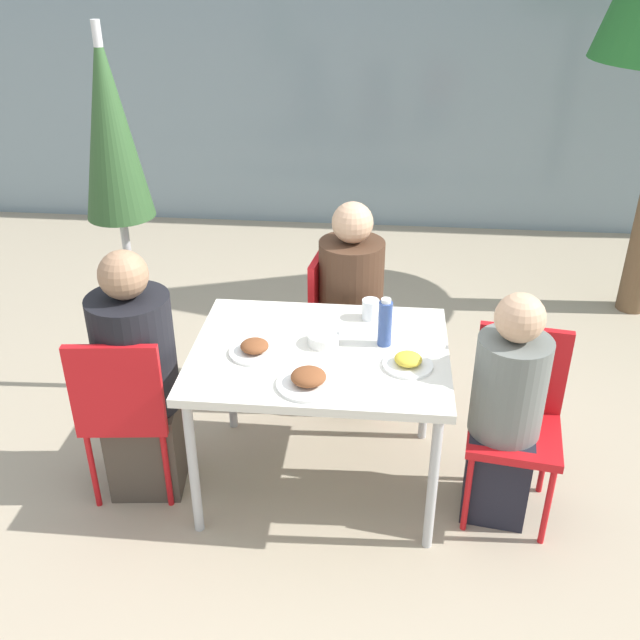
# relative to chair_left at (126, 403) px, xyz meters

# --- Properties ---
(ground_plane) EXTENTS (24.00, 24.00, 0.00)m
(ground_plane) POSITION_rel_chair_left_xyz_m (0.86, 0.17, -0.52)
(ground_plane) COLOR tan
(building_facade) EXTENTS (10.00, 0.20, 3.00)m
(building_facade) POSITION_rel_chair_left_xyz_m (0.86, 3.79, 0.98)
(building_facade) COLOR gray
(building_facade) RESTS_ON ground
(dining_table) EXTENTS (1.14, 0.89, 0.75)m
(dining_table) POSITION_rel_chair_left_xyz_m (0.86, 0.17, 0.17)
(dining_table) COLOR silver
(dining_table) RESTS_ON ground
(chair_left) EXTENTS (0.44, 0.44, 0.88)m
(chair_left) POSITION_rel_chair_left_xyz_m (0.00, 0.00, 0.00)
(chair_left) COLOR red
(chair_left) RESTS_ON ground
(person_left) EXTENTS (0.36, 0.36, 1.23)m
(person_left) POSITION_rel_chair_left_xyz_m (0.04, 0.08, 0.06)
(person_left) COLOR #473D33
(person_left) RESTS_ON ground
(chair_right) EXTENTS (0.45, 0.45, 0.88)m
(chair_right) POSITION_rel_chair_left_xyz_m (1.75, 0.13, 0.00)
(chair_right) COLOR red
(chair_right) RESTS_ON ground
(person_right) EXTENTS (0.32, 0.32, 1.12)m
(person_right) POSITION_rel_chair_left_xyz_m (1.69, 0.05, 0.02)
(person_right) COLOR black
(person_right) RESTS_ON ground
(chair_far) EXTENTS (0.45, 0.45, 0.88)m
(chair_far) POSITION_rel_chair_left_xyz_m (0.89, 0.93, 0.00)
(chair_far) COLOR red
(chair_far) RESTS_ON ground
(person_far) EXTENTS (0.35, 0.35, 1.19)m
(person_far) POSITION_rel_chair_left_xyz_m (0.96, 0.87, 0.05)
(person_far) COLOR #473D33
(person_far) RESTS_ON ground
(closed_umbrella) EXTENTS (0.36, 0.36, 2.03)m
(closed_umbrella) POSITION_rel_chair_left_xyz_m (-0.24, 0.87, 0.94)
(closed_umbrella) COLOR #333333
(closed_umbrella) RESTS_ON ground
(plate_0) EXTENTS (0.23, 0.23, 0.06)m
(plate_0) POSITION_rel_chair_left_xyz_m (0.58, 0.11, 0.25)
(plate_0) COLOR white
(plate_0) RESTS_ON dining_table
(plate_1) EXTENTS (0.22, 0.22, 0.06)m
(plate_1) POSITION_rel_chair_left_xyz_m (1.25, 0.07, 0.25)
(plate_1) COLOR white
(plate_1) RESTS_ON dining_table
(plate_2) EXTENTS (0.27, 0.27, 0.07)m
(plate_2) POSITION_rel_chair_left_xyz_m (0.84, -0.12, 0.26)
(plate_2) COLOR white
(plate_2) RESTS_ON dining_table
(bottle) EXTENTS (0.06, 0.06, 0.23)m
(bottle) POSITION_rel_chair_left_xyz_m (1.15, 0.25, 0.34)
(bottle) COLOR #334C8E
(bottle) RESTS_ON dining_table
(drinking_cup) EXTENTS (0.08, 0.08, 0.10)m
(drinking_cup) POSITION_rel_chair_left_xyz_m (1.08, 0.49, 0.28)
(drinking_cup) COLOR white
(drinking_cup) RESTS_ON dining_table
(salad_bowl) EXTENTS (0.14, 0.14, 0.05)m
(salad_bowl) POSITION_rel_chair_left_xyz_m (0.88, 0.22, 0.26)
(salad_bowl) COLOR white
(salad_bowl) RESTS_ON dining_table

